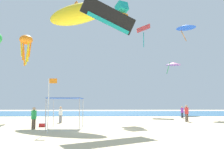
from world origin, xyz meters
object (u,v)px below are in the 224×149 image
Objects in this scene: canopy_tent at (66,100)px; kite_inflatable_yellow at (76,14)px; person_near_tent at (182,111)px; kite_diamond_red at (143,29)px; person_rightmost at (61,113)px; banner_flag at (49,100)px; kite_parafoil_black at (108,16)px; kite_box_teal at (122,14)px; kite_delta_blue at (186,26)px; kite_octopus_orange at (26,41)px; person_leftmost at (187,112)px; person_central at (34,116)px; cooler_box at (42,125)px; kite_delta_pink at (173,64)px.

kite_inflatable_yellow reaches higher than canopy_tent.
kite_diamond_red is (-3.41, 12.55, 15.61)m from person_near_tent.
person_rightmost is 0.45× the size of banner_flag.
kite_parafoil_black is 7.62m from kite_inflatable_yellow.
kite_box_teal is (7.09, 6.22, 13.56)m from person_rightmost.
kite_delta_blue is at bearing 20.50° from person_near_tent.
canopy_tent is 14.45m from kite_octopus_orange.
kite_octopus_orange is at bearing 115.11° from banner_flag.
kite_octopus_orange is at bearing -48.99° from person_leftmost.
person_central reaches higher than person_near_tent.
person_central is at bearing -47.34° from kite_delta_blue.
kite_inflatable_yellow is (0.41, 10.94, 10.41)m from banner_flag.
kite_octopus_orange is at bearing -36.87° from kite_diamond_red.
cooler_box is 29.45m from kite_delta_blue.
person_rightmost reaches higher than cooler_box.
canopy_tent is 3.42m from cooler_box.
person_near_tent is at bearing -30.33° from kite_delta_blue.
kite_box_teal is at bearing 65.67° from canopy_tent.
kite_parafoil_black is (-12.64, -24.25, 0.68)m from kite_delta_pink.
person_rightmost is 28.34m from kite_diamond_red.
kite_delta_blue is at bearing 1.40° from kite_box_teal.
person_leftmost is 0.57× the size of kite_box_teal.
kite_parafoil_black is at bearing -39.80° from kite_delta_blue.
person_near_tent is at bearing -143.08° from person_leftmost.
cooler_box is 0.07× the size of kite_inflatable_yellow.
kite_delta_pink is 8.79m from kite_delta_blue.
person_central is 0.33× the size of kite_parafoil_black.
kite_diamond_red is (13.15, 27.06, 15.54)m from person_central.
person_rightmost is 3.05× the size of cooler_box.
kite_parafoil_black is (4.23, 4.81, 7.99)m from banner_flag.
kite_box_teal reaches higher than cooler_box.
kite_box_teal is (5.55, 12.27, 12.18)m from canopy_tent.
kite_inflatable_yellow is 20.20m from kite_delta_blue.
canopy_tent is at bearing -147.30° from kite_delta_pink.
person_rightmost is 11.60m from kite_parafoil_black.
kite_box_teal is (-7.07, 5.10, 13.47)m from person_leftmost.
person_rightmost is 27.85m from kite_delta_pink.
kite_parafoil_black is (-1.93, -10.86, -4.27)m from kite_box_teal.
canopy_tent is 8.81m from kite_parafoil_black.
person_near_tent is 20.60m from cooler_box.
kite_parafoil_black reaches higher than person_leftmost.
cooler_box is at bearing 11.64° from person_rightmost.
cooler_box is 0.17× the size of kite_box_teal.
canopy_tent is at bearing -10.78° from person_leftmost.
person_rightmost is at bearing -166.97° from kite_box_teal.
kite_inflatable_yellow reaches higher than person_rightmost.
person_near_tent is 0.88× the size of person_leftmost.
kite_inflatable_yellow is at bearing 158.12° from person_rightmost.
person_leftmost is at bearing 29.62° from canopy_tent.
kite_octopus_orange is 1.16× the size of kite_delta_blue.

